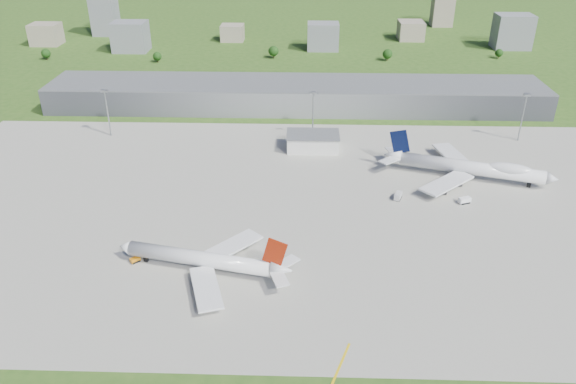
{
  "coord_description": "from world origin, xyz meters",
  "views": [
    {
      "loc": [
        5.6,
        -166.81,
        116.98
      ],
      "look_at": [
        -0.75,
        35.52,
        9.0
      ],
      "focal_mm": 35.0,
      "sensor_mm": 36.0,
      "label": 1
    }
  ],
  "objects_px": {
    "van_white_near": "(398,196)",
    "van_white_far": "(465,201)",
    "airliner_red_twin": "(206,260)",
    "tug_yellow": "(135,260)",
    "airliner_blue_quad": "(471,168)"
  },
  "relations": [
    {
      "from": "airliner_red_twin",
      "to": "airliner_blue_quad",
      "type": "height_order",
      "value": "airliner_blue_quad"
    },
    {
      "from": "van_white_near",
      "to": "van_white_far",
      "type": "xyz_separation_m",
      "value": [
        27.78,
        -2.86,
        -0.07
      ]
    },
    {
      "from": "airliner_red_twin",
      "to": "van_white_far",
      "type": "bearing_deg",
      "value": -140.35
    },
    {
      "from": "airliner_red_twin",
      "to": "airliner_blue_quad",
      "type": "relative_size",
      "value": 0.84
    },
    {
      "from": "van_white_near",
      "to": "van_white_far",
      "type": "relative_size",
      "value": 1.06
    },
    {
      "from": "van_white_near",
      "to": "van_white_far",
      "type": "bearing_deg",
      "value": -74.31
    },
    {
      "from": "airliner_red_twin",
      "to": "van_white_far",
      "type": "xyz_separation_m",
      "value": [
        102.29,
        52.01,
        -3.35
      ]
    },
    {
      "from": "airliner_blue_quad",
      "to": "van_white_far",
      "type": "xyz_separation_m",
      "value": [
        -8.09,
        -23.52,
        -4.28
      ]
    },
    {
      "from": "tug_yellow",
      "to": "van_white_near",
      "type": "relative_size",
      "value": 0.64
    },
    {
      "from": "tug_yellow",
      "to": "van_white_far",
      "type": "relative_size",
      "value": 0.68
    },
    {
      "from": "airliner_red_twin",
      "to": "airliner_blue_quad",
      "type": "xyz_separation_m",
      "value": [
        110.38,
        75.53,
        0.93
      ]
    },
    {
      "from": "van_white_near",
      "to": "van_white_far",
      "type": "distance_m",
      "value": 27.93
    },
    {
      "from": "airliner_blue_quad",
      "to": "tug_yellow",
      "type": "xyz_separation_m",
      "value": [
        -136.81,
        -70.93,
        -4.71
      ]
    },
    {
      "from": "airliner_red_twin",
      "to": "tug_yellow",
      "type": "xyz_separation_m",
      "value": [
        -26.43,
        4.6,
        -3.78
      ]
    },
    {
      "from": "airliner_red_twin",
      "to": "van_white_near",
      "type": "relative_size",
      "value": 10.53
    }
  ]
}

